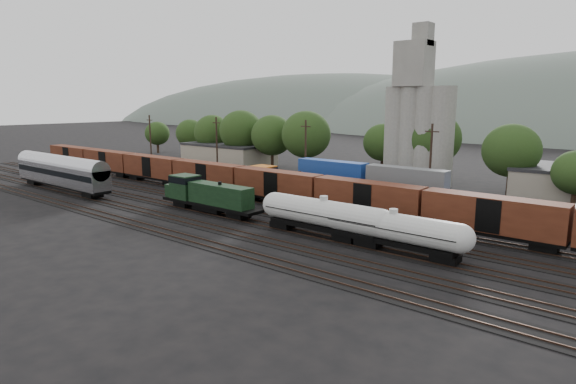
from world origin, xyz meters
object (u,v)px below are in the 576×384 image
Objects in this scene: orange_locomotive at (285,182)px; grain_silo at (418,124)px; green_locomotive at (205,194)px; passenger_coach at (61,171)px; tank_car_a at (324,215)px.

orange_locomotive is 29.31m from grain_silo.
green_locomotive is 0.96× the size of orange_locomotive.
green_locomotive is 31.68m from passenger_coach.
grain_silo is (12.26, 41.00, 8.63)m from green_locomotive.
passenger_coach is (-31.26, -5.00, 1.02)m from green_locomotive.
grain_silo reaches higher than green_locomotive.
grain_silo is at bearing 68.25° from orange_locomotive.
passenger_coach is at bearing -133.42° from grain_silo.
orange_locomotive is at bearing 82.81° from green_locomotive.
grain_silo reaches higher than passenger_coach.
grain_silo is at bearing 46.58° from passenger_coach.
passenger_coach reaches higher than orange_locomotive.
green_locomotive reaches higher than tank_car_a.
orange_locomotive is (1.89, 15.00, -0.04)m from green_locomotive.
passenger_coach is 1.45× the size of orange_locomotive.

